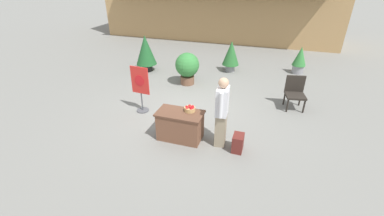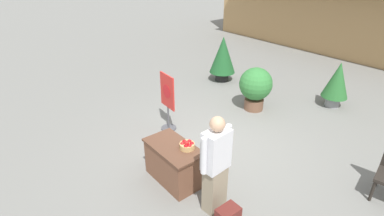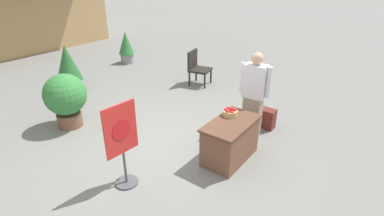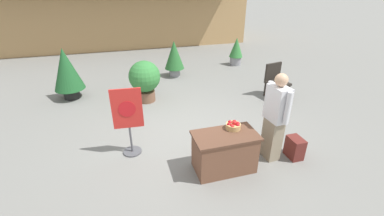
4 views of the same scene
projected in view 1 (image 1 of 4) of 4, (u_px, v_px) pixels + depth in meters
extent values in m
plane|color=slate|center=(185.00, 112.00, 7.59)|extent=(120.00, 120.00, 0.00)
cube|color=brown|center=(180.00, 126.00, 6.28)|extent=(1.05, 0.58, 0.69)
cube|color=brown|center=(180.00, 113.00, 6.11)|extent=(1.12, 0.62, 0.04)
cylinder|color=tan|center=(190.00, 109.00, 6.15)|extent=(0.26, 0.26, 0.10)
sphere|color=red|center=(193.00, 108.00, 6.10)|extent=(0.08, 0.08, 0.08)
sphere|color=red|center=(193.00, 107.00, 6.17)|extent=(0.08, 0.08, 0.08)
sphere|color=red|center=(190.00, 106.00, 6.20)|extent=(0.08, 0.08, 0.08)
sphere|color=#A30F14|center=(187.00, 107.00, 6.15)|extent=(0.08, 0.08, 0.08)
sphere|color=red|center=(187.00, 109.00, 6.09)|extent=(0.08, 0.08, 0.08)
sphere|color=#A30F14|center=(191.00, 109.00, 6.06)|extent=(0.08, 0.08, 0.08)
sphere|color=red|center=(190.00, 107.00, 6.10)|extent=(0.08, 0.08, 0.08)
cube|color=gray|center=(221.00, 129.00, 6.04)|extent=(0.27, 0.36, 0.82)
cube|color=silver|center=(222.00, 101.00, 5.69)|extent=(0.29, 0.44, 0.65)
sphere|color=tan|center=(224.00, 83.00, 5.48)|extent=(0.23, 0.23, 0.23)
cylinder|color=silver|center=(221.00, 106.00, 5.46)|extent=(0.09, 0.09, 0.60)
cylinder|color=silver|center=(224.00, 95.00, 5.90)|extent=(0.09, 0.09, 0.60)
cube|color=maroon|center=(238.00, 143.00, 5.90)|extent=(0.24, 0.34, 0.42)
cylinder|color=#4C4C51|center=(143.00, 110.00, 7.68)|extent=(0.36, 0.36, 0.03)
cylinder|color=#4C4C51|center=(142.00, 102.00, 7.54)|extent=(0.04, 0.04, 0.55)
cube|color=red|center=(140.00, 80.00, 7.22)|extent=(0.56, 0.07, 0.79)
cylinder|color=red|center=(139.00, 81.00, 7.20)|extent=(0.31, 0.03, 0.31)
cylinder|color=#28231E|center=(304.00, 107.00, 7.48)|extent=(0.05, 0.05, 0.41)
cylinder|color=#28231E|center=(287.00, 106.00, 7.53)|extent=(0.05, 0.05, 0.41)
cylinder|color=#28231E|center=(300.00, 99.00, 7.89)|extent=(0.05, 0.05, 0.41)
cylinder|color=#28231E|center=(284.00, 99.00, 7.94)|extent=(0.05, 0.05, 0.41)
cube|color=#28231E|center=(295.00, 96.00, 7.60)|extent=(0.65, 0.65, 0.06)
cube|color=#28231E|center=(295.00, 84.00, 7.68)|extent=(0.55, 0.17, 0.50)
cylinder|color=gray|center=(230.00, 68.00, 10.62)|extent=(0.37, 0.37, 0.29)
cone|color=#28662D|center=(231.00, 53.00, 10.33)|extent=(0.68, 0.68, 0.96)
cylinder|color=gray|center=(298.00, 69.00, 10.42)|extent=(0.44, 0.44, 0.33)
cone|color=#337A38|center=(300.00, 56.00, 10.16)|extent=(0.53, 0.53, 0.75)
cylinder|color=black|center=(147.00, 67.00, 10.68)|extent=(0.44, 0.44, 0.29)
cone|color=#1E5628|center=(146.00, 50.00, 10.33)|extent=(0.83, 0.83, 1.17)
cylinder|color=brown|center=(187.00, 80.00, 9.44)|extent=(0.50, 0.50, 0.30)
sphere|color=#337A38|center=(187.00, 65.00, 9.17)|extent=(0.86, 0.86, 0.86)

